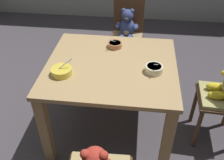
# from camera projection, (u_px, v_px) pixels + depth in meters

# --- Properties ---
(ground_plane) EXTENTS (5.20, 5.20, 0.04)m
(ground_plane) POSITION_uv_depth(u_px,v_px,m) (111.00, 126.00, 2.49)
(ground_plane) COLOR #464147
(dining_table) EXTENTS (1.04, 0.95, 0.71)m
(dining_table) POSITION_uv_depth(u_px,v_px,m) (111.00, 77.00, 2.12)
(dining_table) COLOR tan
(dining_table) RESTS_ON ground_plane
(teddy_chair_far_center) EXTENTS (0.39, 0.39, 0.94)m
(teddy_chair_far_center) POSITION_uv_depth(u_px,v_px,m) (127.00, 32.00, 2.86)
(teddy_chair_far_center) COLOR #4E311D
(teddy_chair_far_center) RESTS_ON ground_plane
(porridge_bowl_yellow_near_left) EXTENTS (0.16, 0.16, 0.13)m
(porridge_bowl_yellow_near_left) POSITION_uv_depth(u_px,v_px,m) (62.00, 71.00, 1.91)
(porridge_bowl_yellow_near_left) COLOR yellow
(porridge_bowl_yellow_near_left) RESTS_ON dining_table
(porridge_bowl_terracotta_far_center) EXTENTS (0.12, 0.13, 0.11)m
(porridge_bowl_terracotta_far_center) POSITION_uv_depth(u_px,v_px,m) (114.00, 45.00, 2.24)
(porridge_bowl_terracotta_far_center) COLOR #B6714C
(porridge_bowl_terracotta_far_center) RESTS_ON dining_table
(porridge_bowl_cream_near_right) EXTENTS (0.14, 0.14, 0.12)m
(porridge_bowl_cream_near_right) POSITION_uv_depth(u_px,v_px,m) (154.00, 69.00, 1.94)
(porridge_bowl_cream_near_right) COLOR beige
(porridge_bowl_cream_near_right) RESTS_ON dining_table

